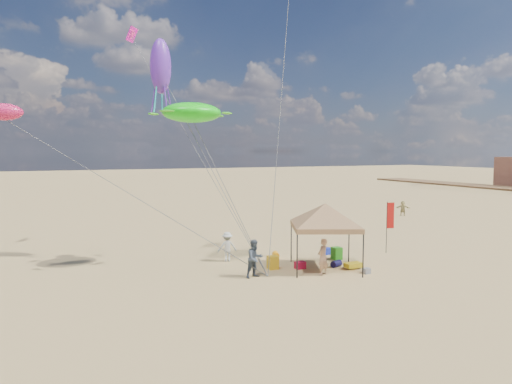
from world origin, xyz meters
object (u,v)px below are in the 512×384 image
beach_cart (353,265)px  person_far_c (403,208)px  person_near_c (227,247)px  chair_yellow (273,262)px  canopy_tent (325,206)px  feather_flag (389,219)px  cooler_red (300,265)px  person_near_a (323,257)px  person_near_b (255,259)px  chair_green (337,253)px  cooler_blue (326,251)px

beach_cart → person_far_c: 21.81m
person_near_c → person_far_c: person_near_c is taller
beach_cart → chair_yellow: bearing=156.1°
canopy_tent → feather_flag: bearing=16.6°
canopy_tent → cooler_red: canopy_tent is taller
cooler_red → chair_yellow: 1.46m
person_near_c → person_near_a: bearing=135.4°
feather_flag → person_near_b: 9.93m
feather_flag → person_far_c: (12.13, 12.11, -1.37)m
cooler_red → person_near_a: bearing=-74.1°
chair_green → cooler_red: bearing=-162.1°
chair_yellow → person_near_c: 3.06m
beach_cart → person_near_a: 2.27m
person_near_c → cooler_red: bearing=142.5°
chair_green → beach_cart: bearing=-100.8°
canopy_tent → person_near_b: (-3.99, 0.09, -2.41)m
cooler_red → person_far_c: size_ratio=0.37×
cooler_red → beach_cart: cooler_red is taller
person_near_a → feather_flag: bearing=178.1°
chair_green → chair_yellow: 4.32m
cooler_blue → person_near_b: (-6.02, -2.83, 0.76)m
beach_cart → chair_green: bearing=79.2°
canopy_tent → beach_cart: 3.51m
canopy_tent → person_near_b: 4.66m
feather_flag → person_far_c: feather_flag is taller
person_near_b → chair_yellow: bearing=23.0°
canopy_tent → person_far_c: 22.74m
chair_yellow → person_near_b: person_near_b is taller
person_near_a → person_far_c: person_near_a is taller
cooler_red → beach_cart: (2.56, -1.17, 0.01)m
feather_flag → beach_cart: feather_flag is taller
canopy_tent → cooler_red: bearing=150.2°
cooler_red → cooler_blue: (3.15, 2.28, 0.00)m
canopy_tent → chair_yellow: size_ratio=8.55×
cooler_red → canopy_tent: bearing=-29.8°
feather_flag → beach_cart: size_ratio=3.50×
person_near_c → person_far_c: size_ratio=1.14×
chair_green → person_far_c: size_ratio=0.48×
cooler_blue → person_far_c: person_far_c is taller
feather_flag → person_near_c: (-9.77, 2.06, -1.27)m
canopy_tent → beach_cart: bearing=-20.4°
chair_green → chair_yellow: bearing=-174.6°
cooler_red → chair_yellow: (-1.34, 0.55, 0.16)m
chair_yellow → feather_flag: bearing=3.6°
person_near_a → person_near_c: person_near_a is taller
chair_green → person_far_c: 20.15m
cooler_blue → person_far_c: 19.23m
canopy_tent → person_near_c: 6.07m
cooler_blue → beach_cart: cooler_blue is taller
chair_yellow → beach_cart: size_ratio=0.78×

